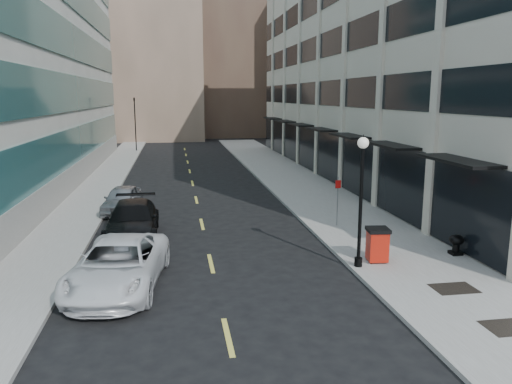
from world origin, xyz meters
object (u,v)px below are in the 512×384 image
object	(u,v)px
trash_bin	(377,244)
urn_planter	(456,243)
car_black_pickup	(132,221)
traffic_signal	(134,101)
sign_post	(338,194)
car_silver_sedan	(122,199)
car_white_van	(118,265)
lamppost	(361,190)

from	to	relation	value
trash_bin	urn_planter	distance (m)	3.43
car_black_pickup	urn_planter	distance (m)	13.74
traffic_signal	sign_post	world-z (taller)	traffic_signal
car_silver_sedan	sign_post	size ratio (longest dim) A/B	1.80
car_black_pickup	trash_bin	distance (m)	10.76
car_white_van	trash_bin	bearing A→B (deg)	12.23
traffic_signal	car_white_van	distance (m)	42.35
trash_bin	car_white_van	bearing A→B (deg)	-168.49
lamppost	urn_planter	bearing A→B (deg)	9.18
car_white_van	trash_bin	xyz separation A→B (m)	(9.39, 0.78, 0.04)
car_silver_sedan	lamppost	world-z (taller)	lamppost
lamppost	traffic_signal	bearing A→B (deg)	104.55
car_white_van	lamppost	xyz separation A→B (m)	(8.50, 0.38, 2.19)
car_black_pickup	lamppost	bearing A→B (deg)	-33.81
traffic_signal	lamppost	distance (m)	43.09
car_silver_sedan	trash_bin	distance (m)	14.75
car_black_pickup	sign_post	size ratio (longest dim) A/B	2.34
traffic_signal	car_white_van	xyz separation A→B (m)	(2.30, -42.00, -4.91)
urn_planter	sign_post	bearing A→B (deg)	122.26
trash_bin	car_black_pickup	bearing A→B (deg)	157.45
lamppost	sign_post	size ratio (longest dim) A/B	2.05
sign_post	urn_planter	world-z (taller)	sign_post
car_white_van	lamppost	world-z (taller)	lamppost
trash_bin	car_silver_sedan	bearing A→B (deg)	141.17
lamppost	trash_bin	bearing A→B (deg)	24.66
car_white_van	car_silver_sedan	world-z (taller)	car_white_van
sign_post	car_black_pickup	bearing A→B (deg)	172.32
car_black_pickup	lamppost	distance (m)	10.45
car_white_van	car_black_pickup	distance (m)	6.05
car_black_pickup	traffic_signal	bearing A→B (deg)	93.55
traffic_signal	car_silver_sedan	distance (m)	31.12
car_silver_sedan	lamppost	bearing A→B (deg)	-41.46
trash_bin	traffic_signal	bearing A→B (deg)	112.57
car_white_van	urn_planter	distance (m)	12.85
car_white_van	trash_bin	size ratio (longest dim) A/B	4.49
traffic_signal	trash_bin	xyz separation A→B (m)	(11.69, -41.22, -4.87)
car_white_van	lamppost	distance (m)	8.79
traffic_signal	lamppost	bearing A→B (deg)	-75.45
car_black_pickup	car_silver_sedan	world-z (taller)	car_black_pickup
traffic_signal	car_black_pickup	bearing A→B (deg)	-86.34
trash_bin	urn_planter	xyz separation A→B (m)	(3.41, 0.29, -0.21)
car_black_pickup	urn_planter	xyz separation A→B (m)	(12.80, -4.98, -0.17)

